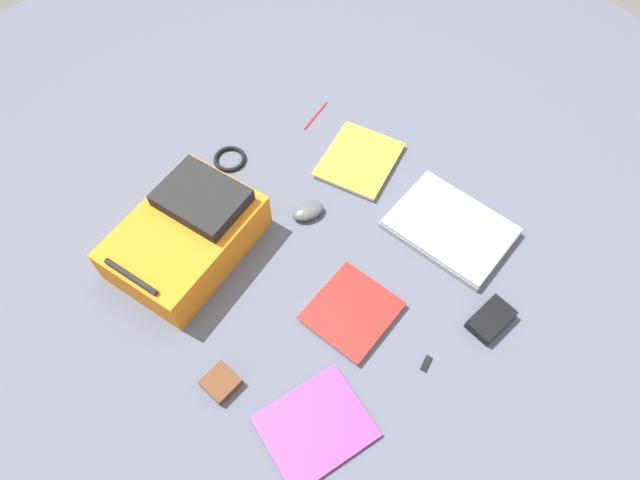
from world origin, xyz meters
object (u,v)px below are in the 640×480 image
(earbud_pouch, at_px, (221,383))
(book_red, at_px, (352,312))
(cable_coil, at_px, (230,159))
(usb_stick, at_px, (426,363))
(power_brick, at_px, (491,319))
(backpack, at_px, (187,234))
(book_comic, at_px, (316,426))
(pen_black, at_px, (316,115))
(computer_mouse, at_px, (308,211))
(laptop, at_px, (450,228))
(book_blue, at_px, (359,160))

(earbud_pouch, bearing_deg, book_red, -102.96)
(cable_coil, height_order, earbud_pouch, earbud_pouch)
(usb_stick, bearing_deg, power_brick, -100.58)
(backpack, xyz_separation_m, usb_stick, (-0.72, -0.24, -0.07))
(power_brick, bearing_deg, book_comic, 77.28)
(power_brick, height_order, pen_black, power_brick)
(cable_coil, height_order, pen_black, cable_coil)
(backpack, bearing_deg, cable_coil, -57.27)
(computer_mouse, bearing_deg, cable_coil, 24.74)
(laptop, distance_m, power_brick, 0.31)
(pen_black, bearing_deg, usb_stick, 155.11)
(computer_mouse, relative_size, cable_coil, 0.94)
(book_blue, relative_size, cable_coil, 2.95)
(pen_black, height_order, usb_stick, same)
(book_blue, bearing_deg, cable_coil, 45.70)
(usb_stick, bearing_deg, book_blue, -30.73)
(computer_mouse, bearing_deg, earbud_pouch, 132.14)
(book_blue, height_order, cable_coil, book_blue)
(book_blue, bearing_deg, power_brick, 167.68)
(usb_stick, bearing_deg, cable_coil, -3.38)
(backpack, xyz_separation_m, cable_coil, (0.19, -0.29, -0.07))
(book_blue, distance_m, pen_black, 0.25)
(book_blue, height_order, pen_black, book_blue)
(book_blue, xyz_separation_m, book_red, (-0.37, 0.40, 0.00))
(book_blue, height_order, power_brick, power_brick)
(cable_coil, bearing_deg, laptop, -154.96)
(laptop, bearing_deg, book_blue, 1.44)
(power_brick, xyz_separation_m, pen_black, (0.89, -0.18, -0.01))
(book_blue, xyz_separation_m, usb_stick, (-0.60, 0.36, -0.01))
(book_comic, xyz_separation_m, pen_black, (0.77, -0.72, -0.00))
(computer_mouse, bearing_deg, book_comic, 156.78)
(book_red, height_order, pen_black, book_red)
(earbud_pouch, bearing_deg, book_blue, -70.65)
(backpack, distance_m, cable_coil, 0.35)
(power_brick, height_order, earbud_pouch, power_brick)
(pen_black, bearing_deg, book_blue, 171.56)
(computer_mouse, bearing_deg, usb_stick, -171.88)
(book_comic, bearing_deg, earbud_pouch, 23.07)
(computer_mouse, relative_size, pen_black, 0.68)
(computer_mouse, height_order, earbud_pouch, computer_mouse)
(cable_coil, xyz_separation_m, power_brick, (-0.94, -0.16, 0.01))
(computer_mouse, xyz_separation_m, power_brick, (-0.61, -0.12, -0.00))
(book_comic, distance_m, pen_black, 1.06)
(book_comic, bearing_deg, usb_stick, -104.14)
(backpack, distance_m, earbud_pouch, 0.44)
(pen_black, relative_size, earbud_pouch, 1.86)
(laptop, distance_m, pen_black, 0.63)
(book_red, relative_size, earbud_pouch, 3.17)
(pen_black, bearing_deg, laptop, 177.47)
(book_red, relative_size, pen_black, 1.70)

